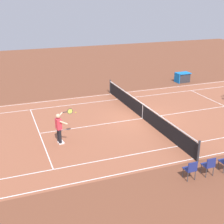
{
  "coord_description": "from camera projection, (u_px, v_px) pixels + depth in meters",
  "views": [
    {
      "loc": [
        8.21,
        16.22,
        7.23
      ],
      "look_at": [
        2.24,
        0.49,
        0.9
      ],
      "focal_mm": 49.71,
      "sensor_mm": 36.0,
      "label": 1
    }
  ],
  "objects": [
    {
      "name": "equipment_cart_tarped",
      "position": [
        182.0,
        77.0,
        27.49
      ],
      "size": [
        1.25,
        0.84,
        0.85
      ],
      "color": "#2D2D33",
      "rests_on": "ground_plane"
    },
    {
      "name": "tennis_player_near",
      "position": [
        59.0,
        127.0,
        15.88
      ],
      "size": [
        1.03,
        0.81,
        1.7
      ],
      "color": "black",
      "rests_on": "ground_plane"
    },
    {
      "name": "spectator_chair_4",
      "position": [
        209.0,
        165.0,
        13.11
      ],
      "size": [
        0.44,
        0.44,
        0.88
      ],
      "color": "#38383D",
      "rests_on": "ground_plane"
    },
    {
      "name": "ground_plane",
      "position": [
        142.0,
        118.0,
        19.47
      ],
      "size": [
        60.0,
        60.0,
        0.0
      ],
      "primitive_type": "plane",
      "color": "brown"
    },
    {
      "name": "court_slab",
      "position": [
        142.0,
        118.0,
        19.47
      ],
      "size": [
        24.2,
        11.4,
        0.0
      ],
      "primitive_type": "cube",
      "color": "#935138",
      "rests_on": "ground_plane"
    },
    {
      "name": "tennis_net",
      "position": [
        143.0,
        111.0,
        19.29
      ],
      "size": [
        0.1,
        11.7,
        1.08
      ],
      "color": "#2D2D33",
      "rests_on": "ground_plane"
    },
    {
      "name": "spectator_chair_5",
      "position": [
        191.0,
        169.0,
        12.81
      ],
      "size": [
        0.44,
        0.44,
        0.88
      ],
      "color": "#38383D",
      "rests_on": "ground_plane"
    },
    {
      "name": "court_line_markings",
      "position": [
        142.0,
        118.0,
        19.46
      ],
      "size": [
        23.85,
        11.05,
        0.01
      ],
      "color": "white",
      "rests_on": "ground_plane"
    },
    {
      "name": "tennis_ball",
      "position": [
        76.0,
        112.0,
        20.37
      ],
      "size": [
        0.07,
        0.07,
        0.07
      ],
      "primitive_type": "sphere",
      "color": "#CCE01E",
      "rests_on": "ground_plane"
    }
  ]
}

